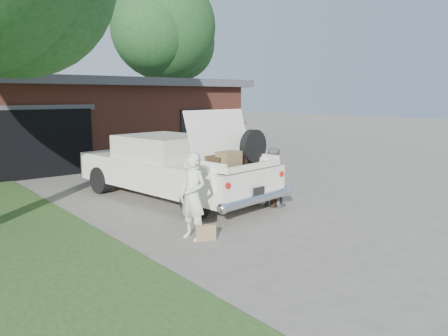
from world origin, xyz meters
TOP-DOWN VIEW (x-y plane):
  - ground at (0.00, 0.00)m, footprint 90.00×90.00m
  - house at (0.98, 11.47)m, footprint 12.80×7.80m
  - tree_right at (7.97, 15.78)m, footprint 6.93×6.02m
  - sedan at (0.15, 2.82)m, footprint 2.91×5.92m
  - woman_left at (-1.34, -0.13)m, footprint 0.49×0.65m
  - woman_right at (1.58, 0.71)m, footprint 0.75×0.83m
  - suitcase_left at (-1.21, -0.35)m, footprint 0.39×0.25m
  - suitcase_right at (1.61, 0.58)m, footprint 0.41×0.22m

SIDE VIEW (x-z plane):
  - ground at x=0.00m, z-range 0.00..0.00m
  - suitcase_left at x=-1.21m, z-range 0.00..0.29m
  - suitcase_right at x=1.61m, z-range 0.00..0.30m
  - woman_right at x=1.58m, z-range 0.00..1.41m
  - woman_left at x=-1.34m, z-range 0.00..1.62m
  - sedan at x=0.15m, z-range -0.32..1.99m
  - house at x=0.98m, z-range 0.02..3.32m
  - tree_right at x=7.97m, z-range 1.47..11.00m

